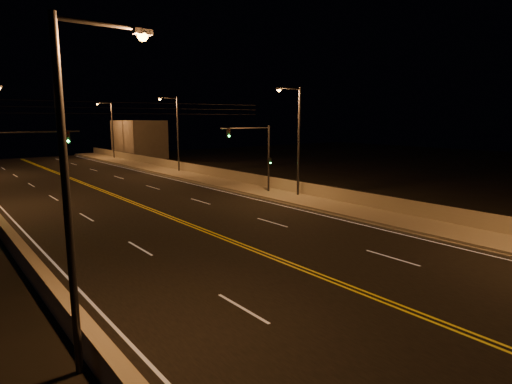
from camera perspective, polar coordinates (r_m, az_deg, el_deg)
road at (r=25.59m, az=-6.33°, el=-5.37°), size 18.00×120.00×0.02m
sidewalk at (r=32.39m, az=10.12°, el=-1.97°), size 3.60×120.00×0.30m
curb at (r=31.06m, az=7.81°, el=-2.56°), size 0.14×120.00×0.15m
parapet_wall at (r=33.50m, az=12.04°, el=-0.51°), size 0.30×120.00×1.00m
jersey_barrier at (r=22.18m, az=-28.42°, el=-7.73°), size 0.45×120.00×0.91m
distant_building_right at (r=75.85m, az=-15.35°, el=6.82°), size 6.00×10.00×6.28m
parapet_rail at (r=33.41m, az=12.07°, el=0.38°), size 0.06×120.00×0.06m
lane_markings at (r=25.53m, az=-6.24°, el=-5.38°), size 17.32×116.00×0.00m
streetlight_1 at (r=35.57m, az=5.41°, el=7.53°), size 2.55×0.28×9.16m
streetlight_2 at (r=52.88m, az=-10.66°, el=8.16°), size 2.55×0.28×9.16m
streetlight_3 at (r=73.24m, az=-18.80°, el=8.24°), size 2.55×0.28×9.16m
streetlight_4 at (r=11.64m, az=-22.81°, el=2.08°), size 2.55×0.28×9.16m
traffic_signal_right at (r=36.85m, az=0.51°, el=5.40°), size 5.11×0.31×6.06m
traffic_signal_left at (r=29.14m, az=-29.79°, el=2.91°), size 5.11×0.31×6.06m
overhead_wires at (r=33.17m, az=-15.43°, el=10.71°), size 22.00×0.03×0.83m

